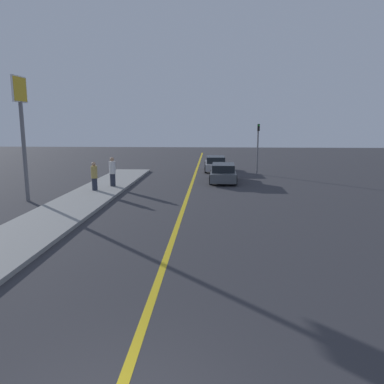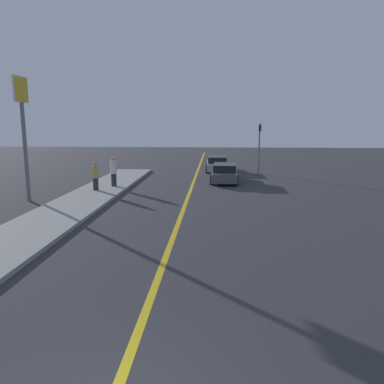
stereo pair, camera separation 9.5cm
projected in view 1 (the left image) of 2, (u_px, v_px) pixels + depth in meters
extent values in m
cube|color=gold|center=(189.00, 191.00, 22.63)|extent=(0.20, 60.00, 0.01)
cube|color=gray|center=(76.00, 204.00, 18.63)|extent=(2.86, 27.29, 0.16)
cube|color=#4C5156|center=(223.00, 175.00, 26.27)|extent=(1.83, 4.53, 0.60)
cube|color=black|center=(223.00, 167.00, 25.95)|extent=(1.57, 2.51, 0.50)
cylinder|color=black|center=(212.00, 174.00, 27.72)|extent=(0.24, 0.65, 0.64)
cylinder|color=black|center=(234.00, 174.00, 27.60)|extent=(0.24, 0.65, 0.64)
cylinder|color=black|center=(211.00, 180.00, 24.99)|extent=(0.24, 0.65, 0.64)
cylinder|color=black|center=(235.00, 180.00, 24.87)|extent=(0.24, 0.65, 0.64)
cube|color=#9E9EA3|center=(215.00, 166.00, 32.11)|extent=(1.80, 4.35, 0.56)
cube|color=black|center=(216.00, 159.00, 31.80)|extent=(1.56, 2.40, 0.53)
cylinder|color=black|center=(206.00, 165.00, 33.49)|extent=(0.23, 0.68, 0.67)
cylinder|color=black|center=(224.00, 165.00, 33.42)|extent=(0.23, 0.68, 0.67)
cylinder|color=black|center=(206.00, 169.00, 30.85)|extent=(0.23, 0.68, 0.67)
cylinder|color=black|center=(226.00, 169.00, 30.79)|extent=(0.23, 0.68, 0.67)
cylinder|color=#282D3D|center=(95.00, 184.00, 21.99)|extent=(0.31, 0.31, 0.72)
cylinder|color=tan|center=(94.00, 172.00, 21.86)|extent=(0.37, 0.37, 0.72)
sphere|color=tan|center=(94.00, 164.00, 21.77)|extent=(0.24, 0.24, 0.24)
cylinder|color=#282D3D|center=(113.00, 180.00, 23.43)|extent=(0.33, 0.33, 0.78)
cylinder|color=silver|center=(112.00, 167.00, 23.29)|extent=(0.39, 0.39, 0.78)
sphere|color=tan|center=(112.00, 159.00, 23.19)|extent=(0.25, 0.25, 0.25)
cylinder|color=slate|center=(258.00, 149.00, 29.75)|extent=(0.12, 0.12, 3.99)
cube|color=black|center=(259.00, 128.00, 29.26)|extent=(0.18, 0.18, 0.55)
sphere|color=green|center=(259.00, 125.00, 29.15)|extent=(0.14, 0.14, 0.14)
cylinder|color=slate|center=(24.00, 152.00, 19.25)|extent=(0.20, 0.20, 5.14)
cube|color=silver|center=(19.00, 89.00, 18.68)|extent=(0.08, 1.38, 1.30)
cube|color=gold|center=(19.00, 89.00, 18.68)|extent=(0.12, 1.26, 1.18)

